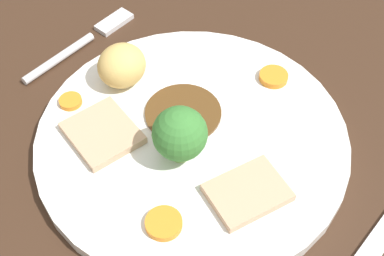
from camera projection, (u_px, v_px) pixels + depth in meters
dining_table at (207, 150)px, 52.60cm from camera, size 120.00×84.00×3.60cm
dinner_plate at (192, 139)px, 50.27cm from camera, size 29.51×29.51×1.40cm
gravy_pool at (182, 113)px, 51.22cm from camera, size 7.45×7.45×0.30cm
meat_slice_main at (248, 192)px, 45.25cm from camera, size 6.94×7.88×0.80cm
meat_slice_under at (102, 133)px, 49.35cm from camera, size 7.59×7.04×0.80cm
roast_potato_left at (122, 66)px, 52.55cm from camera, size 4.87×5.22×4.26cm
carrot_coin_front at (71, 101)px, 52.04cm from camera, size 2.24×2.24×0.54cm
carrot_coin_back at (274, 77)px, 54.08cm from camera, size 2.95×2.95×0.66cm
carrot_coin_side at (164, 223)px, 43.46cm from camera, size 3.11×3.11×0.65cm
broccoli_floret at (182, 136)px, 45.63cm from camera, size 4.91×4.91×5.70cm
fork at (83, 43)px, 59.35cm from camera, size 2.07×15.27×0.90cm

